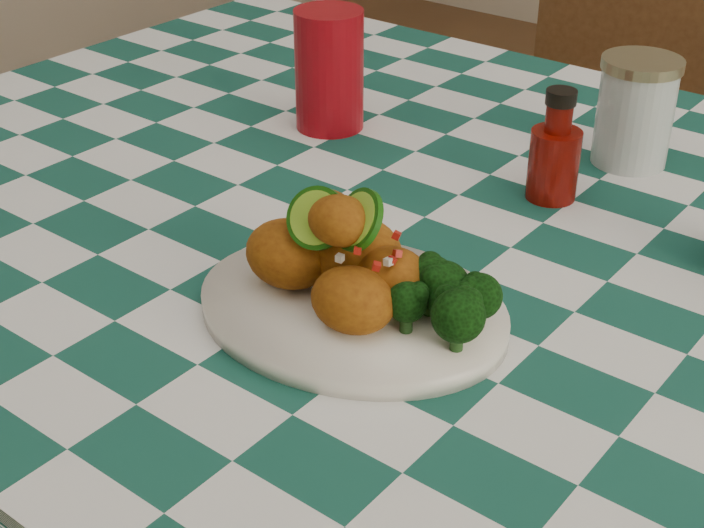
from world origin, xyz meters
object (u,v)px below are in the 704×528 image
Objects in this scene: plate at (352,310)px; red_tumbler at (329,70)px; fried_chicken_pile at (347,250)px; wooden_chair_left at (611,177)px; ketchup_bottle at (556,145)px; mason_jar at (635,112)px.

red_tumbler is (-0.29, 0.32, 0.06)m from plate.
plate is at bearing 0.00° from fried_chicken_pile.
wooden_chair_left is (-0.17, 0.95, -0.28)m from plate.
mason_jar is at bearing 78.78° from ketchup_bottle.
mason_jar is (0.05, 0.45, 0.05)m from plate.
red_tumbler is 0.73m from wooden_chair_left.
fried_chicken_pile is at bearing -48.66° from red_tumbler.
plate is 0.46m from mason_jar.
ketchup_bottle is at bearing -101.22° from mason_jar.
plate is at bearing -94.13° from ketchup_bottle.
wooden_chair_left reaches higher than red_tumbler.
plate is at bearing -48.11° from red_tumbler.
red_tumbler is 1.19× the size of mason_jar.
fried_chicken_pile is at bearing -87.34° from wooden_chair_left.
ketchup_bottle is at bearing -0.79° from red_tumbler.
wooden_chair_left is at bearing 99.67° from fried_chicken_pile.
plate is 0.32m from ketchup_bottle.
red_tumbler reaches higher than plate.
ketchup_bottle is 0.98× the size of mason_jar.
ketchup_bottle is at bearing 85.87° from plate.
red_tumbler reaches higher than ketchup_bottle.
ketchup_bottle is 0.74m from wooden_chair_left.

